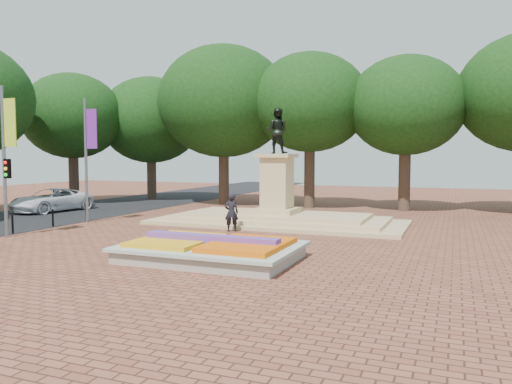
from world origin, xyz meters
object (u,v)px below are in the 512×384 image
Objects in this scene: flower_bed at (212,250)px; pedestrian at (231,213)px; van at (51,200)px; monument at (277,208)px.

flower_bed is 6.89m from pedestrian.
van is 2.96× the size of pedestrian.
flower_bed is at bearing 82.55° from pedestrian.
pedestrian reaches higher than flower_bed.
pedestrian is (-1.18, -3.50, 0.07)m from monument.
van reaches higher than flower_bed.
monument is 7.33× the size of pedestrian.
van is at bearing -39.57° from pedestrian.
monument is (-1.03, 10.00, 0.50)m from flower_bed.
monument reaches higher than van.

